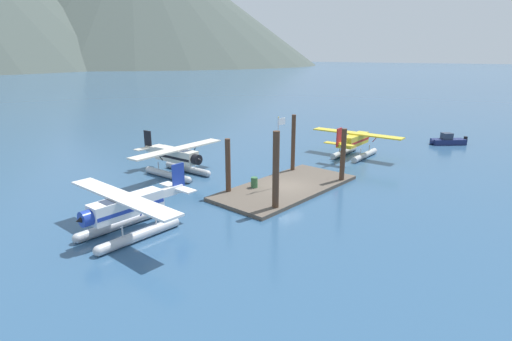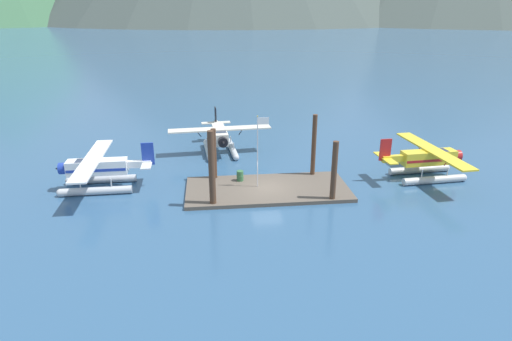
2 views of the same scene
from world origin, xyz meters
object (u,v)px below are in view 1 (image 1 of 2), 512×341
seaplane_cream_bow_left (177,159)px  fuel_drum (254,182)px  seaplane_white_port_fwd (127,211)px  seaplane_yellow_stbd_fwd (355,143)px  flagpole (279,144)px  boat_navy_open_se (447,141)px

seaplane_cream_bow_left → fuel_drum: bearing=-80.6°
seaplane_white_port_fwd → seaplane_yellow_stbd_fwd: 28.31m
fuel_drum → seaplane_white_port_fwd: 11.81m
flagpole → seaplane_cream_bow_left: bearing=106.0°
fuel_drum → seaplane_white_port_fwd: bearing=178.8°
fuel_drum → seaplane_cream_bow_left: seaplane_cream_bow_left is taller
boat_navy_open_se → flagpole: bearing=170.5°
seaplane_cream_bow_left → seaplane_yellow_stbd_fwd: (17.95, -9.10, 0.00)m
fuel_drum → seaplane_white_port_fwd: (-11.78, 0.24, 0.84)m
seaplane_yellow_stbd_fwd → seaplane_cream_bow_left: bearing=153.1°
flagpole → seaplane_white_port_fwd: size_ratio=0.58×
flagpole → boat_navy_open_se: flagpole is taller
flagpole → boat_navy_open_se: bearing=-9.5°
flagpole → seaplane_yellow_stbd_fwd: (15.07, 0.99, -2.47)m
seaplane_white_port_fwd → seaplane_yellow_stbd_fwd: size_ratio=1.00×
flagpole → seaplane_cream_bow_left: size_ratio=0.57×
flagpole → seaplane_cream_bow_left: flagpole is taller
seaplane_yellow_stbd_fwd → seaplane_white_port_fwd: bearing=178.6°
flagpole → seaplane_yellow_stbd_fwd: bearing=3.7°
flagpole → fuel_drum: bearing=135.5°
flagpole → fuel_drum: size_ratio=6.84×
fuel_drum → seaplane_white_port_fwd: seaplane_white_port_fwd is taller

